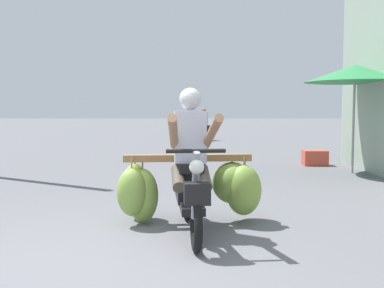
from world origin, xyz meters
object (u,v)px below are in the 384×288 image
motorbike_distant_ahead_left (203,127)px  market_umbrella_near_shop (355,73)px  motorbike_main_loaded (195,183)px  produce_crate (315,158)px

motorbike_distant_ahead_left → market_umbrella_near_shop: 10.42m
motorbike_distant_ahead_left → motorbike_main_loaded: bearing=-91.2°
motorbike_main_loaded → market_umbrella_near_shop: (3.31, 4.25, 1.59)m
market_umbrella_near_shop → produce_crate: bearing=109.2°
motorbike_distant_ahead_left → produce_crate: 8.96m
motorbike_distant_ahead_left → produce_crate: motorbike_distant_ahead_left is taller
motorbike_distant_ahead_left → market_umbrella_near_shop: (3.00, -9.86, 1.52)m
motorbike_main_loaded → motorbike_distant_ahead_left: size_ratio=1.14×
produce_crate → market_umbrella_near_shop: bearing=-70.8°
motorbike_main_loaded → produce_crate: 6.24m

